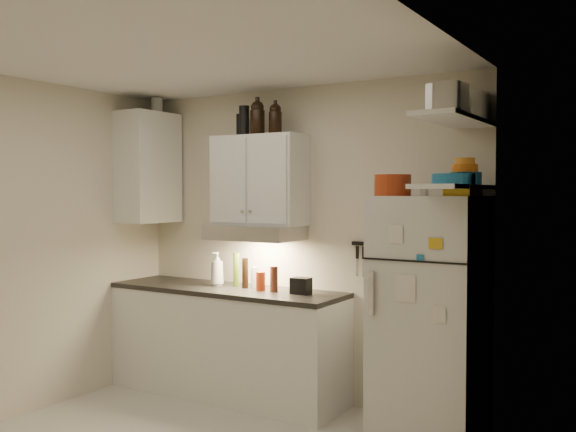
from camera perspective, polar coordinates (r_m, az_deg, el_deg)
The scene contains 35 objects.
ceiling at distance 4.24m, azimuth -9.60°, elevation 14.16°, with size 3.20×3.00×0.02m, color white.
back_wall at distance 5.39m, azimuth 1.14°, elevation -2.41°, with size 3.20×0.02×2.60m, color beige.
left_wall at distance 5.36m, azimuth -22.59°, elevation -2.59°, with size 0.02×3.00×2.60m, color beige.
right_wall at distance 3.34m, azimuth 11.90°, elevation -5.22°, with size 0.02×3.00×2.60m, color beige.
base_cabinet at distance 5.57m, azimuth -5.50°, elevation -11.23°, with size 2.10×0.60×0.88m, color white.
countertop at distance 5.48m, azimuth -5.52°, elevation -6.55°, with size 2.10×0.62×0.04m, color black.
upper_cabinet at distance 5.39m, azimuth -2.56°, elevation 3.18°, with size 0.80×0.33×0.75m, color white.
side_cabinet at distance 6.00m, azimuth -12.32°, elevation 4.22°, with size 0.33×0.55×1.00m, color white.
range_hood at distance 5.34m, azimuth -2.94°, elevation -1.48°, with size 0.76×0.46×0.12m, color silver.
fridge at distance 4.61m, azimuth 12.53°, elevation -8.87°, with size 0.70×0.68×1.70m, color silver.
shelf_hi at distance 4.36m, azimuth 14.59°, elevation 8.31°, with size 0.30×0.95×0.03m, color white.
shelf_lo at distance 4.34m, azimuth 14.54°, elevation 2.52°, with size 0.30×0.95×0.03m, color white.
knife_strip at distance 5.05m, azimuth 7.87°, elevation -2.50°, with size 0.42×0.02×0.03m, color black.
dutch_oven at distance 4.45m, azimuth 9.28°, elevation 2.71°, with size 0.25×0.25×0.15m, color #A13112.
book_stack at distance 4.25m, azimuth 15.28°, elevation 2.22°, with size 0.18×0.22×0.07m, color gold.
spice_jar at distance 4.45m, azimuth 12.04°, elevation 2.31°, with size 0.05×0.05×0.09m, color silver.
stock_pot at distance 4.73m, azimuth 15.80°, elevation 9.24°, with size 0.29×0.29×0.20m, color silver.
tin_a at distance 4.29m, azimuth 13.98°, elevation 10.01°, with size 0.21×0.19×0.21m, color #AAAAAD.
tin_b at distance 3.99m, azimuth 13.85°, elevation 10.28°, with size 0.16×0.16×0.16m, color #AAAAAD.
bowl_teal at distance 4.55m, azimuth 15.49°, elevation 3.22°, with size 0.22×0.22×0.09m, color #1C689B.
bowl_orange at distance 4.51m, azimuth 15.44°, elevation 4.12°, with size 0.17×0.17×0.05m, color orange.
bowl_yellow at distance 4.51m, azimuth 15.45°, elevation 4.72°, with size 0.14×0.14×0.04m, color orange.
plates at distance 4.26m, azimuth 14.49°, elevation 3.20°, with size 0.27×0.27×0.07m, color #1C689B.
growler_a at distance 5.34m, azimuth -2.73°, elevation 8.76°, with size 0.12×0.12×0.29m, color black, non-canonical shape.
growler_b at distance 5.26m, azimuth -1.13°, elevation 8.68°, with size 0.11×0.11×0.25m, color black, non-canonical shape.
thermos_a at distance 5.45m, azimuth -3.91°, elevation 8.43°, with size 0.09×0.09×0.25m, color black.
thermos_b at distance 5.59m, azimuth -4.27°, elevation 8.01°, with size 0.07×0.07×0.20m, color black.
side_jar at distance 6.11m, azimuth -11.59°, elevation 9.57°, with size 0.11×0.11×0.14m, color silver.
soap_bottle at distance 5.56m, azimuth -6.32°, elevation -4.52°, with size 0.13×0.13×0.33m, color white.
pepper_mill at distance 5.21m, azimuth -1.26°, elevation -5.62°, with size 0.06×0.06×0.21m, color brown.
oil_bottle at distance 5.53m, azimuth -4.62°, elevation -4.77°, with size 0.05×0.05×0.28m, color #4E6A1A.
vinegar_bottle at distance 5.41m, azimuth -3.84°, elevation -5.08°, with size 0.05×0.05×0.26m, color black.
clear_bottle at distance 5.44m, azimuth -2.99°, elevation -5.47°, with size 0.06×0.06×0.17m, color silver.
red_jar at distance 5.27m, azimuth -2.44°, elevation -5.82°, with size 0.08×0.08×0.15m, color #A13112.
caddy at distance 5.10m, azimuth 1.16°, elevation -6.23°, with size 0.15×0.11×0.13m, color black.
Camera 1 is at (2.73, -3.12, 1.72)m, focal length 40.00 mm.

